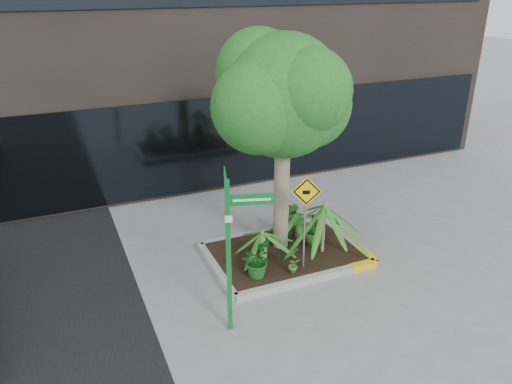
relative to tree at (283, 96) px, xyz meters
name	(u,v)px	position (x,y,z in m)	size (l,w,h in m)	color
ground	(283,266)	(-0.22, -0.59, -3.51)	(80.00, 80.00, 0.00)	gray
planter	(287,253)	(0.01, -0.32, -3.41)	(3.35, 2.36, 0.15)	#9E9E99
tree	(283,96)	(0.00, 0.00, 0.00)	(3.21, 2.85, 4.81)	tan
palm_front	(325,205)	(0.73, -0.61, -2.25)	(1.34, 1.34, 1.48)	tan
palm_left	(262,233)	(-0.64, -0.47, -2.69)	(0.82, 0.82, 0.91)	tan
palm_back	(298,213)	(0.51, 0.16, -2.74)	(0.76, 0.76, 0.84)	tan
shrub_a	(256,260)	(-0.99, -0.94, -3.01)	(0.64, 0.64, 0.71)	#19591D
shrub_b	(314,229)	(0.70, -0.25, -2.98)	(0.43, 0.43, 0.77)	#2C691F
shrub_c	(293,260)	(-0.27, -1.14, -3.07)	(0.31, 0.31, 0.59)	#347423
shrub_d	(289,218)	(0.42, 0.40, -2.94)	(0.46, 0.46, 0.84)	#1E601B
street_sign_post	(231,239)	(-1.91, -2.06, -1.77)	(0.80, 0.98, 2.81)	#0B7A29
cattle_sign	(306,207)	(0.06, -0.97, -2.02)	(0.58, 0.24, 1.99)	slate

